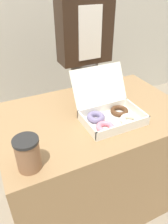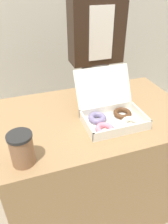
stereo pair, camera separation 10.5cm
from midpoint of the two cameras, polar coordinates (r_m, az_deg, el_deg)
The scene contains 5 objects.
ground_plane at distance 1.74m, azimuth -0.08°, elevation -21.49°, with size 14.00×14.00×0.00m, color gray.
table at distance 1.45m, azimuth -0.10°, elevation -12.79°, with size 1.05×0.68×0.76m.
donut_box at distance 1.14m, azimuth 4.34°, elevation -0.30°, with size 0.31×0.32×0.24m.
coffee_cup at distance 0.89m, azimuth -17.83°, elevation -10.49°, with size 0.10×0.10×0.14m.
person_customer at distance 1.66m, azimuth -1.75°, elevation 13.93°, with size 0.37×0.21×1.60m.
Camera 1 is at (-0.49, -0.90, 1.42)m, focal length 35.00 mm.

